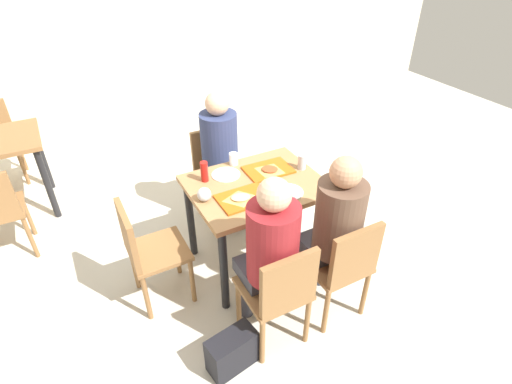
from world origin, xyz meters
TOP-DOWN VIEW (x-y plane):
  - ground_plane at (0.00, 0.00)m, footprint 10.00×10.00m
  - back_wall at (0.00, 3.20)m, footprint 10.00×0.10m
  - main_table at (0.00, 0.00)m, footprint 0.99×0.78m
  - chair_near_left at (-0.25, -0.78)m, footprint 0.40×0.40m
  - chair_near_right at (0.25, -0.78)m, footprint 0.40×0.40m
  - chair_far_side at (0.00, 0.78)m, footprint 0.40×0.40m
  - chair_left_end at (-0.88, 0.00)m, footprint 0.40×0.40m
  - person_in_red at (-0.25, -0.64)m, footprint 0.32×0.42m
  - person_in_brown_jacket at (0.25, -0.64)m, footprint 0.32×0.42m
  - person_far_side at (-0.00, 0.64)m, footprint 0.32×0.42m
  - tray_red_near at (-0.17, -0.14)m, footprint 0.36×0.26m
  - tray_red_far at (0.17, 0.12)m, footprint 0.37×0.27m
  - paper_plate_center at (-0.15, 0.22)m, footprint 0.22×0.22m
  - paper_plate_near_edge at (0.15, -0.22)m, footprint 0.22×0.22m
  - pizza_slice_a at (-0.20, -0.15)m, footprint 0.22×0.19m
  - pizza_slice_b at (0.17, 0.09)m, footprint 0.24×0.24m
  - plastic_cup_a at (-0.02, 0.33)m, footprint 0.07×0.07m
  - plastic_cup_b at (0.02, -0.33)m, footprint 0.07×0.07m
  - soda_can at (0.42, 0.02)m, footprint 0.07×0.07m
  - condiment_bottle at (-0.32, 0.22)m, footprint 0.06×0.06m
  - foil_bundle at (-0.42, -0.02)m, footprint 0.10×0.10m
  - handbag at (-0.60, -0.79)m, footprint 0.34×0.21m

SIDE VIEW (x-z plane):
  - ground_plane at x=0.00m, z-range -0.02..0.00m
  - handbag at x=-0.60m, z-range 0.00..0.28m
  - chair_near_left at x=-0.25m, z-range 0.08..0.93m
  - chair_near_right at x=0.25m, z-range 0.08..0.93m
  - chair_far_side at x=0.00m, z-range 0.08..0.93m
  - chair_left_end at x=-0.88m, z-range 0.08..0.93m
  - main_table at x=0.00m, z-range 0.27..1.05m
  - person_in_red at x=-0.25m, z-range 0.12..1.39m
  - person_in_brown_jacket at x=0.25m, z-range 0.12..1.39m
  - person_far_side at x=0.00m, z-range 0.12..1.39m
  - paper_plate_center at x=-0.15m, z-range 0.78..0.79m
  - paper_plate_near_edge at x=0.15m, z-range 0.78..0.79m
  - tray_red_near at x=-0.17m, z-range 0.78..0.79m
  - tray_red_far at x=0.17m, z-range 0.78..0.79m
  - pizza_slice_b at x=0.17m, z-range 0.79..0.81m
  - pizza_slice_a at x=-0.20m, z-range 0.79..0.81m
  - plastic_cup_a at x=-0.02m, z-range 0.78..0.88m
  - plastic_cup_b at x=0.02m, z-range 0.78..0.88m
  - foil_bundle at x=-0.42m, z-range 0.78..0.88m
  - soda_can at x=0.42m, z-range 0.78..0.90m
  - condiment_bottle at x=-0.32m, z-range 0.78..0.94m
  - back_wall at x=0.00m, z-range 0.00..2.80m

